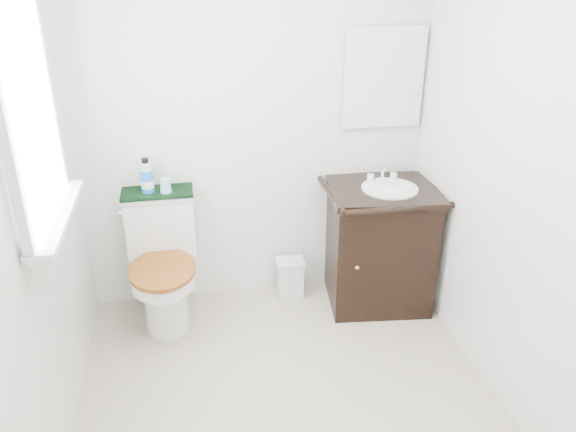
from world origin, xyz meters
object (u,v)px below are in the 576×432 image
object	(u,v)px
trash_bin	(290,277)
mouthwash_bottle	(147,177)
vanity	(380,243)
cup	(166,185)
toilet	(164,268)

from	to	relation	value
trash_bin	mouthwash_bottle	distance (m)	1.18
mouthwash_bottle	trash_bin	bearing A→B (deg)	-1.67
vanity	cup	world-z (taller)	cup
mouthwash_bottle	cup	size ratio (longest dim) A/B	2.45
mouthwash_bottle	toilet	bearing A→B (deg)	-66.53
vanity	mouthwash_bottle	size ratio (longest dim) A/B	4.25
toilet	vanity	bearing A→B (deg)	-2.60
toilet	mouthwash_bottle	bearing A→B (deg)	113.47
vanity	cup	xyz separation A→B (m)	(-1.34, 0.16, 0.45)
vanity	toilet	bearing A→B (deg)	177.40
trash_bin	cup	size ratio (longest dim) A/B	3.09
trash_bin	cup	world-z (taller)	cup
toilet	cup	distance (m)	0.53
trash_bin	mouthwash_bottle	world-z (taller)	mouthwash_bottle
vanity	trash_bin	size ratio (longest dim) A/B	3.37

